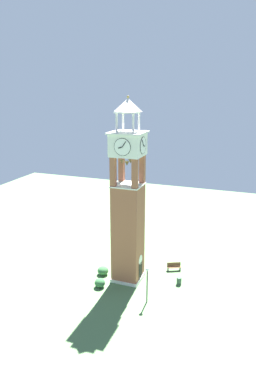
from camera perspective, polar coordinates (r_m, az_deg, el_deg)
name	(u,v)px	position (r m, az deg, el deg)	size (l,w,h in m)	color
ground	(128,278)	(41.39, 0.00, -13.57)	(80.00, 80.00, 0.00)	#517547
clock_tower	(128,210)	(37.98, 0.00, -2.86)	(3.49, 3.49, 19.86)	#93543D
park_bench	(174,266)	(43.09, 7.33, -11.69)	(1.10, 1.63, 0.95)	brown
lamp_post	(147,278)	(36.12, 3.08, -13.56)	(0.36, 0.36, 3.82)	black
trash_bin	(179,281)	(40.50, 8.13, -13.83)	(0.52, 0.52, 0.80)	#38513D
shrub_near_entry	(103,271)	(42.01, -4.01, -12.40)	(1.22, 1.22, 0.94)	#336638
shrub_left_of_tower	(100,283)	(39.68, -4.51, -14.24)	(1.11, 1.11, 0.98)	#336638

